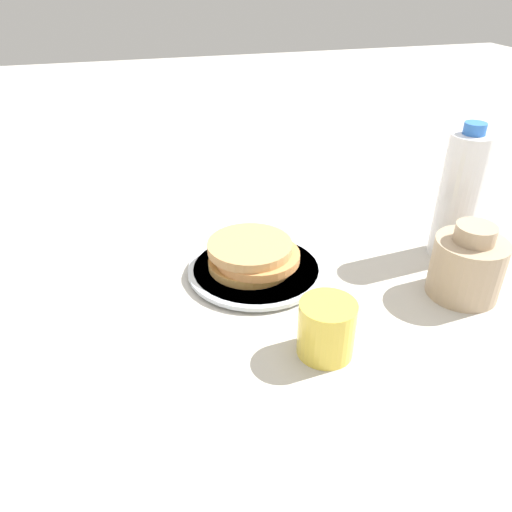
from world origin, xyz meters
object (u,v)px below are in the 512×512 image
object	(u,v)px
plate	(256,269)
pancake_stack	(254,255)
cream_jug	(467,265)
juice_glass	(326,328)
water_bottle_near	(459,196)

from	to	relation	value
plate	pancake_stack	xyz separation A→B (m)	(-0.00, -0.00, 0.03)
cream_jug	pancake_stack	bearing A→B (deg)	-115.85
juice_glass	cream_jug	xyz separation A→B (m)	(-0.07, 0.25, 0.01)
pancake_stack	juice_glass	size ratio (longest dim) A/B	1.87
plate	pancake_stack	distance (m)	0.03
pancake_stack	juice_glass	xyz separation A→B (m)	(0.21, 0.04, 0.01)
cream_jug	plate	bearing A→B (deg)	-115.46
cream_jug	water_bottle_near	xyz separation A→B (m)	(-0.11, 0.05, 0.06)
juice_glass	cream_jug	distance (m)	0.26
plate	juice_glass	size ratio (longest dim) A/B	2.87
pancake_stack	cream_jug	world-z (taller)	cream_jug
water_bottle_near	juice_glass	bearing A→B (deg)	-59.37
pancake_stack	cream_jug	size ratio (longest dim) A/B	1.23
plate	juice_glass	distance (m)	0.21
pancake_stack	cream_jug	xyz separation A→B (m)	(0.14, 0.29, 0.02)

